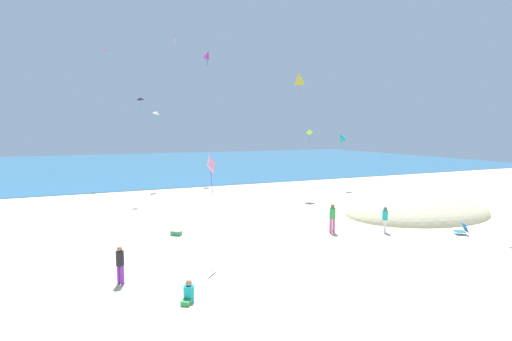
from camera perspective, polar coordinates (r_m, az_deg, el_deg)
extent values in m
plane|color=beige|center=(22.43, -1.25, -8.50)|extent=(120.00, 120.00, 0.00)
cube|color=teal|center=(67.07, -16.28, 1.03)|extent=(120.00, 60.00, 0.05)
ellipsoid|color=beige|center=(28.06, 23.61, -6.04)|extent=(10.75, 7.53, 2.68)
cylinder|color=#B7B7BC|center=(22.27, 34.44, -9.48)|extent=(0.02, 0.02, 0.16)
cube|color=#2370B2|center=(23.40, 28.90, -8.22)|extent=(0.69, 0.70, 0.03)
cube|color=#2370B2|center=(23.45, 29.54, -7.67)|extent=(0.46, 0.56, 0.46)
cylinder|color=#B7B7BC|center=(23.14, 28.77, -8.59)|extent=(0.02, 0.02, 0.17)
cylinder|color=#B7B7BC|center=(23.61, 28.32, -8.29)|extent=(0.02, 0.02, 0.17)
cube|color=#339956|center=(20.88, -12.20, -9.42)|extent=(0.63, 0.59, 0.23)
cube|color=white|center=(20.85, -12.21, -9.07)|extent=(0.65, 0.61, 0.04)
cylinder|color=#19ADB2|center=(13.15, -10.32, -18.15)|extent=(0.49, 0.49, 0.54)
sphere|color=#A87A5B|center=(13.00, -10.35, -16.67)|extent=(0.22, 0.22, 0.22)
cube|color=green|center=(13.05, -10.65, -19.30)|extent=(0.45, 0.48, 0.16)
cylinder|color=white|center=(22.00, 19.24, -8.16)|extent=(0.13, 0.13, 0.73)
cylinder|color=white|center=(22.16, 19.23, -8.06)|extent=(0.13, 0.13, 0.73)
cylinder|color=#19ADB2|center=(21.93, 19.30, -6.49)|extent=(0.41, 0.41, 0.55)
sphere|color=#846047|center=(21.86, 19.33, -5.56)|extent=(0.20, 0.20, 0.20)
cylinder|color=purple|center=(15.03, -19.91, -14.91)|extent=(0.13, 0.13, 0.72)
cylinder|color=purple|center=(15.12, -20.42, -14.79)|extent=(0.13, 0.13, 0.72)
cylinder|color=black|center=(14.86, -20.26, -12.59)|extent=(0.40, 0.40, 0.54)
sphere|color=#A87A5B|center=(14.75, -20.31, -11.27)|extent=(0.20, 0.20, 0.20)
cylinder|color=#D8599E|center=(21.24, 11.90, -8.33)|extent=(0.14, 0.14, 0.81)
cylinder|color=#D8599E|center=(21.17, 11.44, -8.37)|extent=(0.14, 0.14, 0.81)
cylinder|color=green|center=(21.04, 11.72, -6.48)|extent=(0.39, 0.39, 0.61)
sphere|color=#846047|center=(20.96, 11.74, -5.40)|extent=(0.22, 0.22, 0.22)
pyramid|color=white|center=(37.24, -15.04, 8.59)|extent=(0.86, 0.94, 0.43)
cylinder|color=green|center=(37.22, -15.08, 7.49)|extent=(0.11, 0.08, 0.43)
cone|color=#1EADAD|center=(36.63, 13.05, 5.08)|extent=(1.08, 0.82, 1.02)
cylinder|color=green|center=(36.65, 13.03, 4.04)|extent=(0.04, 0.03, 0.67)
pyramid|color=red|center=(42.57, -22.14, 16.85)|extent=(0.43, 0.47, 0.22)
cylinder|color=pink|center=(42.45, -22.13, 15.88)|extent=(0.16, 0.10, 0.95)
cube|color=pink|center=(15.94, -6.90, 0.96)|extent=(0.54, 0.61, 0.76)
cylinder|color=purple|center=(16.03, -6.86, -1.78)|extent=(0.09, 0.06, 0.99)
pyramid|color=black|center=(31.27, -17.43, 10.52)|extent=(0.69, 0.67, 0.29)
cylinder|color=#1EADAD|center=(31.24, -17.36, 9.02)|extent=(0.13, 0.16, 0.89)
cone|color=yellow|center=(33.02, 6.68, 13.87)|extent=(1.30, 1.22, 1.16)
cylinder|color=#DB3DA8|center=(32.93, 6.67, 12.56)|extent=(0.10, 0.07, 0.67)
cone|color=#DB3DA8|center=(43.20, -7.52, 17.31)|extent=(1.17, 0.96, 1.14)
cylinder|color=black|center=(43.05, -7.51, 16.27)|extent=(0.08, 0.04, 0.82)
cube|color=purple|center=(42.83, -12.48, 19.65)|extent=(0.25, 0.57, 0.54)
cylinder|color=white|center=(42.70, -12.47, 18.92)|extent=(0.06, 0.05, 0.70)
cube|color=#99DB33|center=(39.72, 8.25, 5.83)|extent=(0.63, 0.37, 0.66)
cylinder|color=purple|center=(39.73, 8.24, 4.72)|extent=(0.18, 0.15, 1.03)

